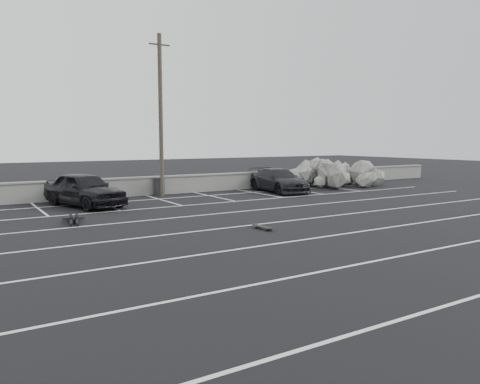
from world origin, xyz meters
TOP-DOWN VIEW (x-y plane):
  - ground at (0.00, 0.00)m, footprint 120.00×120.00m
  - seawall at (0.00, 14.00)m, footprint 50.00×0.45m
  - stall_lines at (-0.08, 4.41)m, footprint 36.00×20.05m
  - car_left at (-3.01, 11.21)m, footprint 3.35×5.13m
  - car_right at (8.50, 11.41)m, footprint 2.49×5.04m
  - utility_pole at (1.70, 13.20)m, footprint 1.18×0.24m
  - trash_bin at (1.66, 13.50)m, footprint 0.77×0.77m
  - riprap_pile at (13.63, 12.23)m, footprint 6.58×4.82m
  - person at (-4.43, 7.13)m, footprint 1.66×2.45m
  - skateboard at (0.89, 2.07)m, footprint 0.33×0.87m

SIDE VIEW (x-z plane):
  - ground at x=0.00m, z-range 0.00..0.00m
  - stall_lines at x=-0.08m, z-range 0.00..0.01m
  - skateboard at x=0.89m, z-range 0.03..0.13m
  - person at x=-4.43m, z-range 0.00..0.43m
  - trash_bin at x=1.66m, z-range 0.01..1.02m
  - seawall at x=0.00m, z-range 0.02..1.08m
  - riprap_pile at x=13.63m, z-range -0.14..1.43m
  - car_right at x=8.50m, z-range 0.00..1.41m
  - car_left at x=-3.01m, z-range 0.00..1.62m
  - utility_pole at x=1.70m, z-range 0.06..8.91m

